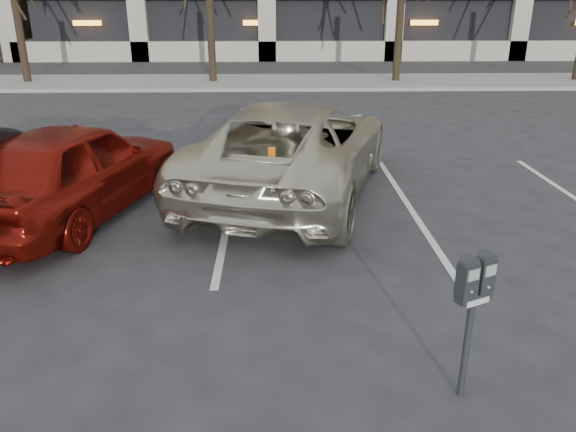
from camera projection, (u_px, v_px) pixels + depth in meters
ground at (336, 277)px, 6.59m from camera, size 140.00×140.00×0.00m
sidewalk at (292, 82)px, 21.47m from camera, size 80.00×4.00×0.12m
stall_lines at (230, 209)px, 8.70m from camera, size 16.90×5.20×0.00m
parking_meter at (474, 292)px, 4.28m from camera, size 0.34×0.24×1.25m
suv_silver at (293, 148)px, 9.19m from camera, size 3.98×6.00×1.54m
car_red at (73, 169)px, 8.21m from camera, size 2.80×4.55×1.45m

